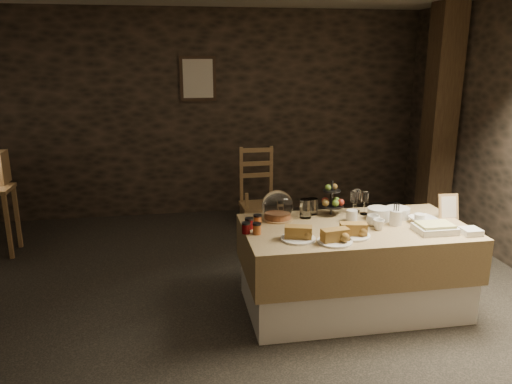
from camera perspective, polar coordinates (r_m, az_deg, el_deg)
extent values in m
cube|color=black|center=(4.45, -2.02, -11.82)|extent=(5.50, 5.00, 0.01)
cube|color=black|center=(6.48, -5.22, 8.84)|extent=(5.50, 0.02, 2.60)
cube|color=black|center=(1.68, 9.56, -10.66)|extent=(5.50, 0.02, 2.60)
cube|color=white|center=(4.21, 11.05, -8.66)|extent=(1.73, 0.89, 0.67)
cube|color=brown|center=(4.14, 11.19, -6.24)|extent=(1.80, 0.95, 0.36)
cube|color=olive|center=(5.68, -26.47, -3.61)|extent=(0.04, 0.04, 0.68)
cube|color=olive|center=(5.98, -25.63, -2.61)|extent=(0.04, 0.04, 0.68)
cube|color=olive|center=(6.13, 0.38, -1.66)|extent=(0.46, 0.43, 0.05)
cube|color=olive|center=(6.17, 0.09, 3.27)|extent=(0.42, 0.04, 0.42)
cube|color=black|center=(6.18, 20.26, 7.64)|extent=(0.30, 0.30, 2.60)
cube|color=#312116|center=(6.41, -6.66, 12.76)|extent=(0.45, 0.03, 0.55)
cube|color=beige|center=(6.38, -6.65, 12.75)|extent=(0.37, 0.01, 0.47)
cylinder|color=silver|center=(4.26, 13.85, -2.43)|extent=(0.19, 0.19, 0.10)
cylinder|color=silver|center=(4.36, 15.89, -2.28)|extent=(0.20, 0.20, 0.08)
cylinder|color=silver|center=(4.17, 15.68, -2.84)|extent=(0.10, 0.10, 0.12)
imported|color=silver|center=(4.11, 13.24, -3.18)|extent=(0.13, 0.13, 0.09)
imported|color=silver|center=(4.03, 13.85, -3.63)|extent=(0.10, 0.10, 0.08)
cylinder|color=silver|center=(4.18, 10.89, -2.68)|extent=(0.09, 0.09, 0.09)
cylinder|color=silver|center=(4.23, 18.17, -2.98)|extent=(0.08, 0.08, 0.09)
imported|color=silver|center=(4.28, 18.53, -3.08)|extent=(0.23, 0.23, 0.05)
cylinder|color=olive|center=(4.16, 2.46, -3.07)|extent=(0.26, 0.26, 0.01)
cylinder|color=brown|center=(4.15, 2.46, -2.53)|extent=(0.22, 0.22, 0.07)
sphere|color=white|center=(4.13, 2.48, -1.57)|extent=(0.26, 0.26, 0.26)
cylinder|color=black|center=(4.29, 8.64, -0.65)|extent=(0.02, 0.02, 0.30)
cylinder|color=black|center=(4.31, 8.60, -1.55)|extent=(0.21, 0.21, 0.01)
cylinder|color=black|center=(4.28, 8.67, 0.15)|extent=(0.15, 0.15, 0.01)
sphere|color=#4F7123|center=(4.34, 9.17, -0.97)|extent=(0.06, 0.06, 0.06)
sphere|color=maroon|center=(4.32, 7.92, -1.00)|extent=(0.06, 0.06, 0.06)
sphere|color=#4F7123|center=(4.26, 9.07, -1.29)|extent=(0.06, 0.06, 0.06)
sphere|color=brown|center=(4.26, 7.94, -1.24)|extent=(0.06, 0.06, 0.06)
sphere|color=maroon|center=(4.29, 9.66, -1.18)|extent=(0.06, 0.06, 0.06)
cylinder|color=silver|center=(3.73, 4.84, -5.33)|extent=(0.26, 0.26, 0.01)
cube|color=brown|center=(3.71, 4.86, -4.57)|extent=(0.22, 0.14, 0.09)
cylinder|color=silver|center=(3.70, 8.99, -5.61)|extent=(0.26, 0.26, 0.01)
cube|color=brown|center=(3.68, 9.02, -4.85)|extent=(0.21, 0.12, 0.09)
cylinder|color=silver|center=(3.85, 11.03, -4.88)|extent=(0.26, 0.26, 0.01)
cube|color=brown|center=(3.83, 11.07, -4.15)|extent=(0.21, 0.13, 0.09)
cylinder|color=#5E070A|center=(3.93, -0.80, -3.70)|extent=(0.06, 0.06, 0.07)
cylinder|color=#A95524|center=(3.81, 0.11, -4.30)|extent=(0.06, 0.06, 0.07)
cylinder|color=#5E070A|center=(3.83, -1.15, -4.22)|extent=(0.06, 0.06, 0.07)
cylinder|color=#A95524|center=(4.01, 0.17, -3.31)|extent=(0.06, 0.06, 0.07)
cube|color=silver|center=(4.10, 19.76, -3.99)|extent=(0.30, 0.22, 0.05)
cube|color=#C9C577|center=(4.09, 19.80, -3.53)|extent=(0.26, 0.18, 0.02)
cube|color=silver|center=(4.16, 23.32, -4.15)|extent=(0.14, 0.14, 0.04)
cube|color=olive|center=(4.49, 21.14, -1.59)|extent=(0.17, 0.08, 0.22)
cylinder|color=white|center=(4.20, 5.70, -1.90)|extent=(0.10, 0.10, 0.16)
cylinder|color=white|center=(4.30, 6.48, -1.64)|extent=(0.09, 0.09, 0.14)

